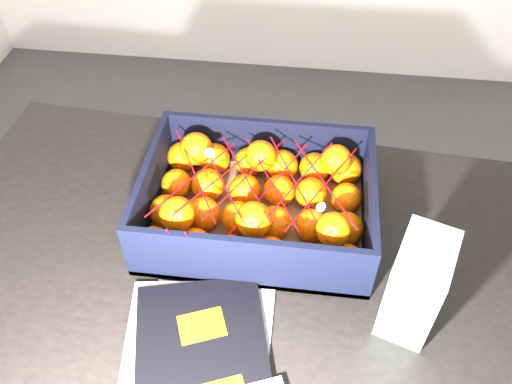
# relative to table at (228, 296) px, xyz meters

# --- Properties ---
(table) EXTENTS (1.25, 0.88, 0.75)m
(table) POSITION_rel_table_xyz_m (0.00, 0.00, 0.00)
(table) COLOR black
(table) RESTS_ON ground
(magazine_stack) EXTENTS (0.29, 0.32, 0.02)m
(magazine_stack) POSITION_rel_table_xyz_m (-0.02, -0.18, 0.11)
(magazine_stack) COLOR silver
(magazine_stack) RESTS_ON table
(produce_crate) EXTENTS (0.43, 0.32, 0.13)m
(produce_crate) POSITION_rel_table_xyz_m (0.04, 0.12, 0.14)
(produce_crate) COLOR olive
(produce_crate) RESTS_ON table
(clementine_heap) EXTENTS (0.41, 0.31, 0.12)m
(clementine_heap) POSITION_rel_table_xyz_m (0.04, 0.12, 0.15)
(clementine_heap) COLOR #F45F05
(clementine_heap) RESTS_ON produce_crate
(mesh_net) EXTENTS (0.36, 0.28, 0.09)m
(mesh_net) POSITION_rel_table_xyz_m (0.04, 0.11, 0.21)
(mesh_net) COLOR red
(mesh_net) RESTS_ON clementine_heap
(retail_carton) EXTENTS (0.11, 0.14, 0.18)m
(retail_carton) POSITION_rel_table_xyz_m (0.32, -0.06, 0.19)
(retail_carton) COLOR silver
(retail_carton) RESTS_ON table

